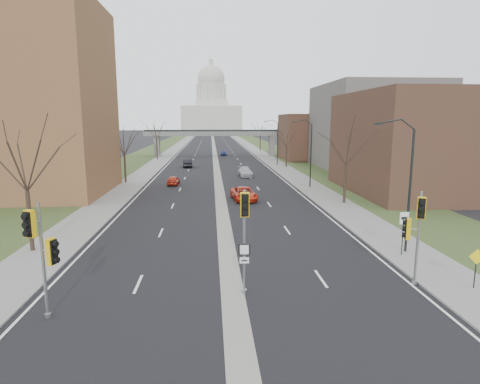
{
  "coord_description": "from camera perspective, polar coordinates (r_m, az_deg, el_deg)",
  "views": [
    {
      "loc": [
        -1.01,
        -18.64,
        8.69
      ],
      "look_at": [
        1.0,
        9.05,
        3.71
      ],
      "focal_mm": 30.0,
      "sensor_mm": 36.0,
      "label": 1
    }
  ],
  "objects": [
    {
      "name": "streetlight_far",
      "position": [
        77.6,
        4.8,
        8.85
      ],
      "size": [
        2.61,
        0.2,
        8.7
      ],
      "color": "black",
      "rests_on": "sidewalk_right"
    },
    {
      "name": "sidewalk_left",
      "position": [
        169.22,
        -7.94,
        7.14
      ],
      "size": [
        4.0,
        600.0,
        0.12
      ],
      "primitive_type": "cube",
      "color": "gray",
      "rests_on": "ground"
    },
    {
      "name": "median_strip",
      "position": [
        168.87,
        -3.84,
        7.19
      ],
      "size": [
        1.2,
        600.0,
        0.02
      ],
      "primitive_type": "cube",
      "color": "gray",
      "rests_on": "ground"
    },
    {
      "name": "car_right_near",
      "position": [
        44.15,
        0.54,
        -0.24
      ],
      "size": [
        2.9,
        5.35,
        1.43
      ],
      "primitive_type": "imported",
      "rotation": [
        0.0,
        0.0,
        0.11
      ],
      "color": "red",
      "rests_on": "ground"
    },
    {
      "name": "pedestrian_bridge",
      "position": [
        98.72,
        -3.6,
        7.91
      ],
      "size": [
        34.0,
        3.0,
        6.45
      ],
      "color": "slate",
      "rests_on": "ground"
    },
    {
      "name": "tree_right_a",
      "position": [
        43.04,
        14.96,
        7.09
      ],
      "size": [
        7.2,
        7.2,
        9.4
      ],
      "color": "#382B21",
      "rests_on": "sidewalk_right"
    },
    {
      "name": "tree_left_a",
      "position": [
        29.29,
        -28.42,
        4.93
      ],
      "size": [
        7.2,
        7.2,
        9.4
      ],
      "color": "#382B21",
      "rests_on": "sidewalk_left"
    },
    {
      "name": "road_surface",
      "position": [
        168.87,
        -3.84,
        7.19
      ],
      "size": [
        20.0,
        600.0,
        0.01
      ],
      "primitive_type": "cube",
      "color": "black",
      "rests_on": "ground"
    },
    {
      "name": "car_left_near",
      "position": [
        55.45,
        -9.43,
        1.66
      ],
      "size": [
        1.63,
        3.71,
        1.24
      ],
      "primitive_type": "imported",
      "rotation": [
        0.0,
        0.0,
        3.1
      ],
      "color": "#B32A14",
      "rests_on": "ground"
    },
    {
      "name": "car_left_far",
      "position": [
        76.32,
        -7.48,
        4.12
      ],
      "size": [
        1.95,
        4.79,
        1.55
      ],
      "primitive_type": "imported",
      "rotation": [
        0.0,
        0.0,
        3.21
      ],
      "color": "black",
      "rests_on": "ground"
    },
    {
      "name": "ground",
      "position": [
        20.59,
        -0.99,
        -14.79
      ],
      "size": [
        700.0,
        700.0,
        0.0
      ],
      "primitive_type": "plane",
      "color": "black",
      "rests_on": "ground"
    },
    {
      "name": "tree_left_b",
      "position": [
        57.95,
        -16.23,
        7.33
      ],
      "size": [
        6.75,
        6.75,
        8.81
      ],
      "color": "#382B21",
      "rests_on": "sidewalk_left"
    },
    {
      "name": "signal_pole_right",
      "position": [
        22.78,
        23.68,
        -4.3
      ],
      "size": [
        0.85,
        1.17,
        5.09
      ],
      "rotation": [
        0.0,
        0.0,
        -0.41
      ],
      "color": "gray",
      "rests_on": "ground"
    },
    {
      "name": "speed_limit_sign",
      "position": [
        27.7,
        22.23,
        -4.44
      ],
      "size": [
        0.61,
        0.09,
        2.83
      ],
      "rotation": [
        0.0,
        0.0,
        0.09
      ],
      "color": "black",
      "rests_on": "sidewalk_right"
    },
    {
      "name": "tree_left_c",
      "position": [
        91.45,
        -11.84,
        8.92
      ],
      "size": [
        7.65,
        7.65,
        9.99
      ],
      "color": "#382B21",
      "rests_on": "sidewalk_left"
    },
    {
      "name": "commercial_block_far",
      "position": [
        91.66,
        10.48,
        7.69
      ],
      "size": [
        14.0,
        14.0,
        10.0
      ],
      "primitive_type": "cube",
      "color": "#4D3424",
      "rests_on": "ground"
    },
    {
      "name": "tree_right_b",
      "position": [
        75.02,
        6.67,
        7.9
      ],
      "size": [
        6.3,
        6.3,
        8.22
      ],
      "color": "#382B21",
      "rests_on": "sidewalk_right"
    },
    {
      "name": "car_right_far",
      "position": [
        101.34,
        -2.35,
        5.59
      ],
      "size": [
        1.58,
        3.71,
        1.25
      ],
      "primitive_type": "imported",
      "rotation": [
        0.0,
        0.0,
        -0.03
      ],
      "color": "navy",
      "rests_on": "ground"
    },
    {
      "name": "commercial_block_near",
      "position": [
        52.99,
        24.17,
        6.37
      ],
      "size": [
        16.0,
        20.0,
        12.0
      ],
      "primitive_type": "cube",
      "color": "#4D3424",
      "rests_on": "ground"
    },
    {
      "name": "streetlight_mid",
      "position": [
        52.07,
        9.26,
        8.12
      ],
      "size": [
        2.61,
        0.2,
        8.7
      ],
      "color": "black",
      "rests_on": "sidewalk_right"
    },
    {
      "name": "car_right_mid",
      "position": [
        62.92,
        0.74,
        2.86
      ],
      "size": [
        2.23,
        4.87,
        1.38
      ],
      "primitive_type": "imported",
      "rotation": [
        0.0,
        0.0,
        0.06
      ],
      "color": "#A3A5AB",
      "rests_on": "ground"
    },
    {
      "name": "grass_verge_left",
      "position": [
        169.72,
        -9.97,
        7.09
      ],
      "size": [
        8.0,
        600.0,
        0.1
      ],
      "primitive_type": "cube",
      "color": "#2F401D",
      "rests_on": "ground"
    },
    {
      "name": "commercial_block_mid",
      "position": [
        76.38,
        18.39,
        8.76
      ],
      "size": [
        18.0,
        22.0,
        15.0
      ],
      "primitive_type": "cube",
      "color": "#635F5A",
      "rests_on": "ground"
    },
    {
      "name": "streetlight_near",
      "position": [
        27.46,
        21.88,
        5.82
      ],
      "size": [
        2.61,
        0.2,
        8.7
      ],
      "color": "black",
      "rests_on": "sidewalk_right"
    },
    {
      "name": "signal_pole_left",
      "position": [
        19.17,
        -26.37,
        -6.8
      ],
      "size": [
        1.2,
        0.88,
        5.26
      ],
      "rotation": [
        0.0,
        0.0,
        -0.39
      ],
      "color": "gray",
      "rests_on": "ground"
    },
    {
      "name": "tree_right_c",
      "position": [
        114.52,
        2.91,
        9.33
      ],
      "size": [
        7.65,
        7.65,
        9.99
      ],
      "color": "#382B21",
      "rests_on": "sidewalk_right"
    },
    {
      "name": "warning_sign",
      "position": [
        24.15,
        30.56,
        -8.65
      ],
      "size": [
        0.82,
        0.15,
        2.1
      ],
      "rotation": [
        0.0,
        0.0,
        -0.15
      ],
      "color": "black",
      "rests_on": "sidewalk_right"
    },
    {
      "name": "capitol",
      "position": [
        338.79,
        -4.07,
        11.81
      ],
      "size": [
        48.0,
        42.0,
        55.75
      ],
      "color": "silver",
      "rests_on": "ground"
    },
    {
      "name": "sidewalk_right",
      "position": [
        169.36,
        0.26,
        7.24
      ],
      "size": [
        4.0,
        600.0,
        0.12
      ],
      "primitive_type": "cube",
      "color": "gray",
      "rests_on": "ground"
    },
    {
      "name": "grass_verge_right",
      "position": [
        169.93,
        2.29,
        7.24
      ],
      "size": [
        8.0,
        600.0,
        0.1
      ],
      "primitive_type": "cube",
      "color": "#2F401D",
      "rests_on": "ground"
    },
    {
      "name": "signal_pole_median",
      "position": [
        19.54,
        0.65,
        -4.56
      ],
      "size": [
        0.62,
        0.87,
        5.34
      ],
      "rotation": [
        0.0,
        0.0,
        -0.03
      ],
      "color": "gray",
      "rests_on": "ground"
    }
  ]
}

